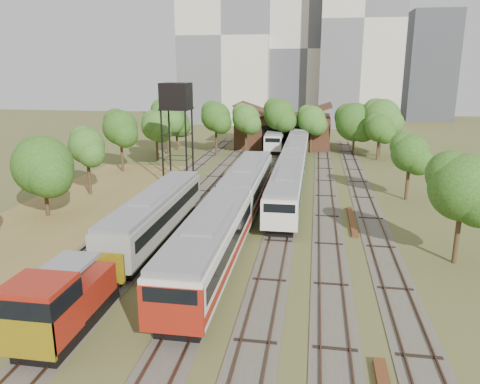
% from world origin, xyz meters
% --- Properties ---
extents(ground, '(240.00, 240.00, 0.00)m').
position_xyz_m(ground, '(0.00, 0.00, 0.00)').
color(ground, '#475123').
rests_on(ground, ground).
extents(dry_grass_patch, '(14.00, 60.00, 0.04)m').
position_xyz_m(dry_grass_patch, '(-18.00, 8.00, 0.02)').
color(dry_grass_patch, brown).
rests_on(dry_grass_patch, ground).
extents(tracks, '(24.60, 80.00, 0.19)m').
position_xyz_m(tracks, '(-0.67, 25.00, 0.04)').
color(tracks, '#4C473D').
rests_on(tracks, ground).
extents(railcar_red_set, '(3.29, 34.58, 4.08)m').
position_xyz_m(railcar_red_set, '(-2.00, 11.81, 2.16)').
color(railcar_red_set, black).
rests_on(railcar_red_set, ground).
extents(railcar_green_set, '(3.05, 52.08, 3.78)m').
position_xyz_m(railcar_green_set, '(2.00, 36.57, 2.00)').
color(railcar_green_set, black).
rests_on(railcar_green_set, ground).
extents(railcar_rear, '(2.84, 16.08, 3.51)m').
position_xyz_m(railcar_rear, '(-2.00, 55.94, 1.85)').
color(railcar_rear, black).
rests_on(railcar_rear, ground).
extents(shunter_locomotive, '(2.97, 8.10, 3.89)m').
position_xyz_m(shunter_locomotive, '(-8.00, -5.14, 1.89)').
color(shunter_locomotive, black).
rests_on(shunter_locomotive, ground).
extents(old_grey_coach, '(3.01, 18.00, 3.72)m').
position_xyz_m(old_grey_coach, '(-8.00, 9.81, 2.03)').
color(old_grey_coach, black).
rests_on(old_grey_coach, ground).
extents(water_tower, '(3.44, 3.44, 11.88)m').
position_xyz_m(water_tower, '(-11.94, 29.60, 10.02)').
color(water_tower, black).
rests_on(water_tower, ground).
extents(rail_pile_far, '(0.52, 8.24, 0.27)m').
position_xyz_m(rail_pile_far, '(8.20, 16.41, 0.13)').
color(rail_pile_far, brown).
rests_on(rail_pile_far, ground).
extents(maintenance_shed, '(16.45, 11.55, 7.58)m').
position_xyz_m(maintenance_shed, '(-1.00, 57.98, 2.91)').
color(maintenance_shed, '#3D2316').
rests_on(maintenance_shed, ground).
extents(tree_band_left, '(6.83, 64.17, 8.21)m').
position_xyz_m(tree_band_left, '(-19.70, 22.24, 4.98)').
color(tree_band_left, '#382616').
rests_on(tree_band_left, ground).
extents(tree_band_far, '(39.28, 10.07, 9.00)m').
position_xyz_m(tree_band_far, '(0.91, 50.37, 5.80)').
color(tree_band_far, '#382616').
rests_on(tree_band_far, ground).
extents(tree_band_right, '(5.19, 43.64, 7.94)m').
position_xyz_m(tree_band_right, '(14.48, 24.28, 5.19)').
color(tree_band_right, '#382616').
rests_on(tree_band_right, ground).
extents(tower_left, '(22.00, 16.00, 42.00)m').
position_xyz_m(tower_left, '(-18.00, 95.00, 21.00)').
color(tower_left, beige).
rests_on(tower_left, ground).
extents(tower_centre, '(20.00, 18.00, 36.00)m').
position_xyz_m(tower_centre, '(2.00, 100.00, 18.00)').
color(tower_centre, beige).
rests_on(tower_centre, ground).
extents(tower_right, '(18.00, 16.00, 48.00)m').
position_xyz_m(tower_right, '(14.00, 92.00, 24.00)').
color(tower_right, beige).
rests_on(tower_right, ground).
extents(tower_far_right, '(12.00, 12.00, 28.00)m').
position_xyz_m(tower_far_right, '(34.00, 110.00, 14.00)').
color(tower_far_right, '#3D3F44').
rests_on(tower_far_right, ground).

